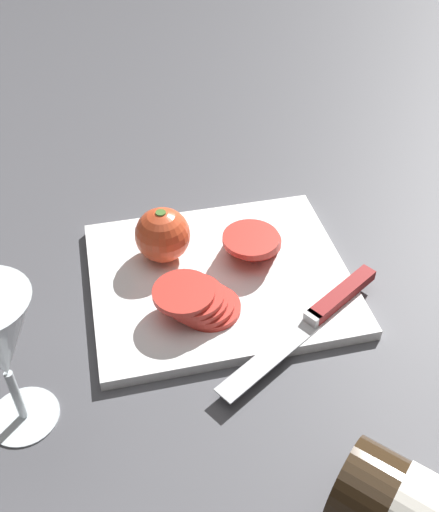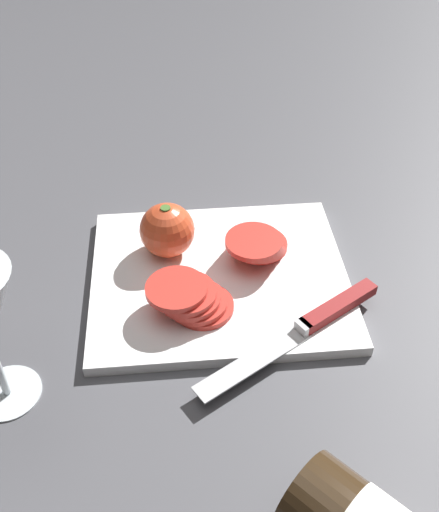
# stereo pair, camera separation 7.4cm
# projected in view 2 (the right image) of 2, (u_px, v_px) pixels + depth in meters

# --- Properties ---
(ground_plane) EXTENTS (3.00, 3.00, 0.00)m
(ground_plane) POSITION_uv_depth(u_px,v_px,m) (185.00, 288.00, 0.76)
(ground_plane) COLOR #4C4C51
(cutting_board) EXTENTS (0.32, 0.27, 0.01)m
(cutting_board) POSITION_uv_depth(u_px,v_px,m) (220.00, 278.00, 0.76)
(cutting_board) COLOR white
(cutting_board) RESTS_ON ground_plane
(whole_tomato) EXTENTS (0.07, 0.07, 0.07)m
(whole_tomato) POSITION_uv_depth(u_px,v_px,m) (167.00, 230.00, 0.77)
(whole_tomato) COLOR #DB4C28
(whole_tomato) RESTS_ON cutting_board
(knife) EXTENTS (0.23, 0.16, 0.01)m
(knife) POSITION_uv_depth(u_px,v_px,m) (321.00, 317.00, 0.70)
(knife) COLOR silver
(knife) RESTS_ON cutting_board
(tomato_slice_stack_near) EXTENTS (0.09, 0.10, 0.04)m
(tomato_slice_stack_near) POSITION_uv_depth(u_px,v_px,m) (257.00, 243.00, 0.77)
(tomato_slice_stack_near) COLOR red
(tomato_slice_stack_near) RESTS_ON cutting_board
(tomato_slice_stack_far) EXTENTS (0.10, 0.07, 0.04)m
(tomato_slice_stack_far) POSITION_uv_depth(u_px,v_px,m) (190.00, 298.00, 0.70)
(tomato_slice_stack_far) COLOR red
(tomato_slice_stack_far) RESTS_ON cutting_board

